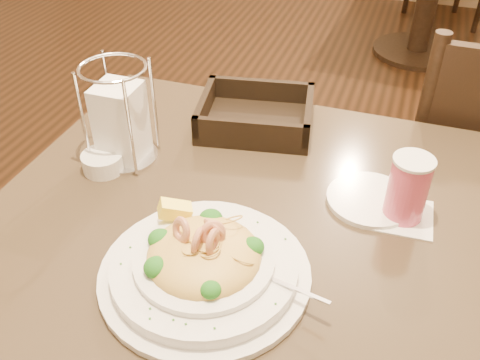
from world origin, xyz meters
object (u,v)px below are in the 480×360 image
(main_table, at_px, (237,309))
(napkin_caddy, at_px, (121,120))
(bread_basket, at_px, (256,117))
(dining_chair_near, at_px, (480,179))
(butter_ramekin, at_px, (103,162))
(drink_glass, at_px, (408,189))
(pasta_bowl, at_px, (204,262))
(side_plate, at_px, (370,200))

(main_table, xyz_separation_m, napkin_caddy, (-0.28, 0.12, 0.32))
(bread_basket, xyz_separation_m, napkin_caddy, (-0.21, -0.20, 0.06))
(main_table, bearing_deg, bread_basket, 101.55)
(main_table, distance_m, dining_chair_near, 0.78)
(butter_ramekin, bearing_deg, main_table, -12.24)
(drink_glass, bearing_deg, bread_basket, 148.72)
(butter_ramekin, bearing_deg, bread_basket, 46.91)
(pasta_bowl, xyz_separation_m, napkin_caddy, (-0.27, 0.25, 0.06))
(butter_ramekin, bearing_deg, side_plate, 7.71)
(dining_chair_near, relative_size, napkin_caddy, 4.57)
(main_table, height_order, drink_glass, drink_glass)
(napkin_caddy, bearing_deg, butter_ramekin, -112.21)
(dining_chair_near, height_order, bread_basket, dining_chair_near)
(pasta_bowl, relative_size, side_plate, 2.30)
(dining_chair_near, xyz_separation_m, drink_glass, (-0.20, -0.51, 0.30))
(napkin_caddy, bearing_deg, drink_glass, -0.43)
(dining_chair_near, xyz_separation_m, napkin_caddy, (-0.75, -0.51, 0.33))
(side_plate, height_order, butter_ramekin, butter_ramekin)
(side_plate, bearing_deg, dining_chair_near, 62.23)
(main_table, xyz_separation_m, pasta_bowl, (-0.01, -0.13, 0.26))
(dining_chair_near, bearing_deg, side_plate, 63.69)
(drink_glass, relative_size, side_plate, 0.78)
(napkin_caddy, bearing_deg, main_table, -22.72)
(bread_basket, bearing_deg, main_table, -78.45)
(pasta_bowl, xyz_separation_m, drink_glass, (0.28, 0.24, 0.03))
(drink_glass, distance_m, butter_ramekin, 0.57)
(side_plate, bearing_deg, drink_glass, -20.47)
(main_table, height_order, bread_basket, bread_basket)
(drink_glass, relative_size, napkin_caddy, 0.60)
(bread_basket, relative_size, side_plate, 1.71)
(dining_chair_near, relative_size, side_plate, 5.87)
(drink_glass, xyz_separation_m, butter_ramekin, (-0.57, -0.05, -0.04))
(drink_glass, height_order, bread_basket, drink_glass)
(drink_glass, bearing_deg, dining_chair_near, 68.66)
(dining_chair_near, relative_size, pasta_bowl, 2.56)
(dining_chair_near, height_order, napkin_caddy, napkin_caddy)
(pasta_bowl, distance_m, butter_ramekin, 0.35)
(dining_chair_near, distance_m, napkin_caddy, 0.96)
(butter_ramekin, bearing_deg, pasta_bowl, -33.84)
(drink_glass, height_order, butter_ramekin, drink_glass)
(drink_glass, bearing_deg, butter_ramekin, -175.25)
(main_table, bearing_deg, butter_ramekin, 167.76)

